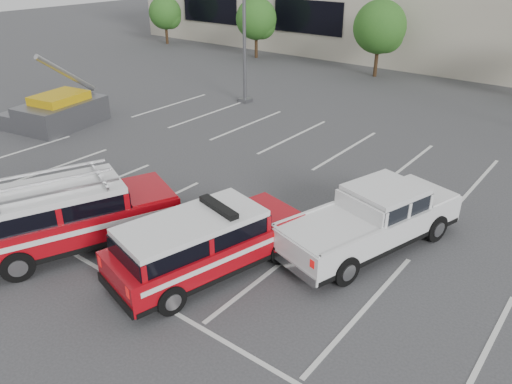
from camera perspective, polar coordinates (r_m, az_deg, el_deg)
ground at (r=15.05m, az=-6.44°, el=-5.17°), size 120.00×120.00×0.00m
stall_markings at (r=18.11m, az=3.44°, el=0.72°), size 23.00×15.00×0.01m
tree_far_left at (r=46.41m, az=-10.22°, el=19.39°), size 2.77×2.77×3.99m
tree_left at (r=39.62m, az=0.18°, el=19.03°), size 3.07×3.07×4.42m
tree_mid_left at (r=34.44m, az=14.11°, el=17.63°), size 3.37×3.37×4.85m
light_pole_left at (r=27.26m, az=-1.38°, el=20.79°), size 0.90×0.60×10.24m
fire_chief_suv at (r=13.17m, az=-5.75°, el=-6.24°), size 3.13×5.60×1.86m
white_pickup at (r=14.60m, az=12.98°, el=-3.61°), size 3.52×6.04×1.76m
ladder_suv at (r=15.10m, az=-20.24°, el=-2.88°), size 4.10×5.91×2.17m
utility_rig at (r=25.88m, az=-21.65°, el=8.53°), size 3.63×4.52×3.54m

